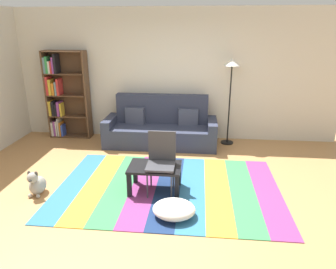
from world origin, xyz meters
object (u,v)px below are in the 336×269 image
(couch, at_px, (161,128))
(coffee_table, at_px, (155,170))
(bookshelf, at_px, (63,95))
(folding_chair, at_px, (161,157))
(pouf, at_px, (174,209))
(dog, at_px, (37,184))
(tv_remote, at_px, (159,164))
(standing_lamp, at_px, (231,73))

(couch, bearing_deg, coffee_table, -85.51)
(bookshelf, relative_size, folding_chair, 2.07)
(pouf, distance_m, dog, 2.06)
(tv_remote, bearing_deg, standing_lamp, 95.96)
(coffee_table, xyz_separation_m, pouf, (0.34, -0.64, -0.22))
(standing_lamp, bearing_deg, coffee_table, -119.62)
(pouf, bearing_deg, tv_remote, 111.99)
(couch, xyz_separation_m, bookshelf, (-2.16, 0.29, 0.58))
(couch, distance_m, pouf, 2.66)
(bookshelf, bearing_deg, standing_lamp, -1.56)
(couch, xyz_separation_m, folding_chair, (0.25, -1.94, 0.20))
(pouf, height_order, standing_lamp, standing_lamp)
(couch, distance_m, bookshelf, 2.25)
(standing_lamp, relative_size, folding_chair, 1.94)
(coffee_table, bearing_deg, pouf, -62.47)
(tv_remote, bearing_deg, pouf, -32.98)
(coffee_table, height_order, dog, coffee_table)
(dog, height_order, folding_chair, folding_chair)
(folding_chair, bearing_deg, coffee_table, -149.56)
(dog, relative_size, tv_remote, 2.65)
(pouf, relative_size, standing_lamp, 0.32)
(couch, relative_size, folding_chair, 2.51)
(couch, distance_m, tv_remote, 1.92)
(folding_chair, bearing_deg, standing_lamp, 78.91)
(couch, xyz_separation_m, coffee_table, (0.15, -1.96, -0.00))
(pouf, distance_m, folding_chair, 0.83)
(standing_lamp, distance_m, folding_chair, 2.58)
(pouf, xyz_separation_m, folding_chair, (-0.24, 0.67, 0.43))
(coffee_table, xyz_separation_m, dog, (-1.69, -0.27, -0.17))
(couch, distance_m, standing_lamp, 1.78)
(standing_lamp, height_order, tv_remote, standing_lamp)
(couch, bearing_deg, dog, -124.58)
(dog, xyz_separation_m, folding_chair, (1.79, 0.29, 0.37))
(bookshelf, relative_size, coffee_table, 2.45)
(couch, xyz_separation_m, tv_remote, (0.21, -1.91, 0.08))
(standing_lamp, height_order, folding_chair, standing_lamp)
(dog, bearing_deg, pouf, -10.42)
(couch, bearing_deg, bookshelf, 172.46)
(coffee_table, relative_size, dog, 1.91)
(folding_chair, bearing_deg, couch, 114.15)
(dog, xyz_separation_m, tv_remote, (1.75, 0.32, 0.25))
(standing_lamp, bearing_deg, tv_remote, -119.08)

